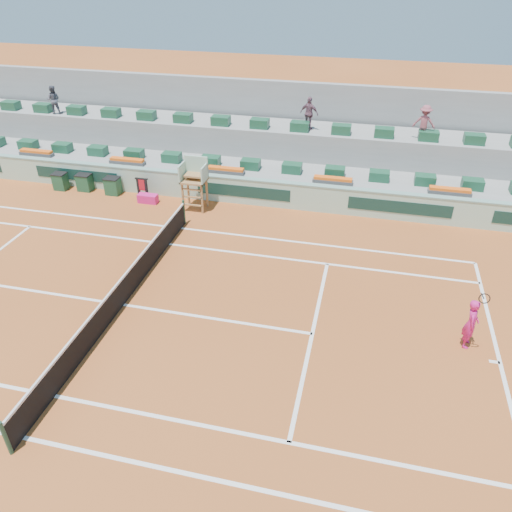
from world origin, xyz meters
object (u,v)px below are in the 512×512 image
object	(u,v)px
tennis_player	(471,323)
player_bag	(148,198)
umpire_chair	(195,177)
drink_cooler_a	(113,186)

from	to	relation	value
tennis_player	player_bag	bearing A→B (deg)	152.70
player_bag	umpire_chair	bearing A→B (deg)	-0.10
drink_cooler_a	tennis_player	bearing A→B (deg)	-25.72
player_bag	umpire_chair	size ratio (longest dim) A/B	0.38
player_bag	drink_cooler_a	size ratio (longest dim) A/B	1.10
drink_cooler_a	tennis_player	distance (m)	17.10
umpire_chair	tennis_player	xyz separation A→B (m)	(10.98, -6.90, -0.71)
umpire_chair	tennis_player	bearing A→B (deg)	-32.15
drink_cooler_a	umpire_chair	bearing A→B (deg)	-6.63
tennis_player	drink_cooler_a	bearing A→B (deg)	154.28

